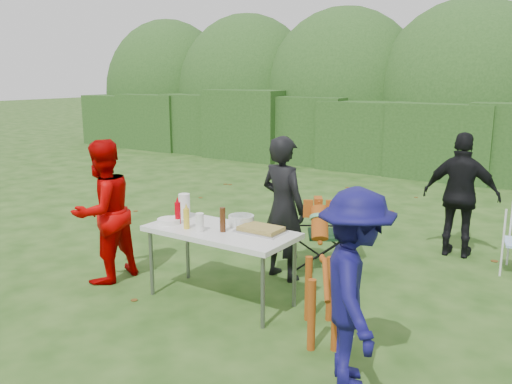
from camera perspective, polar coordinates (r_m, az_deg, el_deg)
The scene contains 19 objects.
ground at distance 5.63m, azimuth -3.36°, elevation -11.04°, with size 80.00×80.00×0.00m, color #1E4211.
hedge_row at distance 12.58m, azimuth 19.25°, elevation 5.37°, with size 22.00×1.40×1.70m, color #23471C.
shrub_backdrop at distance 14.07m, azimuth 21.17°, elevation 8.97°, with size 20.00×2.60×3.20m, color #3D6628.
folding_table at distance 5.34m, azimuth -3.75°, elevation -4.51°, with size 1.50×0.70×0.74m.
person_cook at distance 5.92m, azimuth 2.87°, elevation -1.72°, with size 0.58×0.38×1.59m, color black.
person_red_jacket at distance 6.07m, azimuth -15.79°, elevation -1.98°, with size 0.76×0.59×1.56m, color #B50000.
person_black_puffy at distance 7.10m, azimuth 20.79°, elevation -0.33°, with size 0.91×0.38×1.55m, color black.
child at distance 3.98m, azimuth 10.36°, elevation -10.00°, with size 0.95×0.54×1.47m, color #100D4D.
dog at distance 4.73m, azimuth 6.95°, elevation -8.87°, with size 1.12×0.45×1.06m, color #954211, non-canonical shape.
camping_chair at distance 6.44m, azimuth 7.68°, elevation -3.97°, with size 0.55×0.55×0.87m, color black, non-canonical shape.
food_tray at distance 5.22m, azimuth 0.51°, elevation -4.14°, with size 0.45×0.30×0.02m, color #B7B7BA.
focaccia_bread at distance 5.22m, azimuth 0.51°, elevation -3.85°, with size 0.40×0.26×0.04m, color olive.
mustard_bottle at distance 5.36m, azimuth -7.33°, elevation -2.81°, with size 0.06×0.06×0.20m, color gold.
ketchup_bottle at distance 5.55m, azimuth -8.23°, elevation -2.20°, with size 0.06×0.06×0.22m, color #BC000D.
beer_bottle at distance 5.22m, azimuth -3.53°, elevation -2.92°, with size 0.06×0.06×0.24m, color #47230F.
paper_towel_roll at distance 5.75m, azimuth -7.55°, elevation -1.47°, with size 0.12×0.12×0.26m, color white.
cup_stack at distance 5.26m, azimuth -5.94°, elevation -3.20°, with size 0.08×0.08×0.18m, color white.
pasta_bowl at distance 5.45m, azimuth -1.56°, elevation -2.99°, with size 0.26×0.26×0.10m, color silver.
plate_stack at distance 5.59m, azimuth -9.14°, elevation -3.02°, with size 0.24×0.24×0.05m, color white.
Camera 1 is at (3.14, -4.10, 2.24)m, focal length 38.00 mm.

